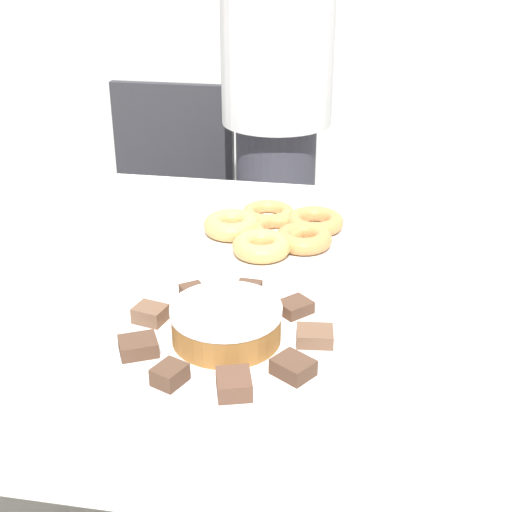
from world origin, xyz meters
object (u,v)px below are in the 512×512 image
Objects in this scene: person_standing at (277,97)px; office_chair_left at (166,239)px; plate_cake at (227,342)px; napkin at (42,236)px; plate_donuts at (278,238)px; frosted_cake at (226,323)px.

person_standing reaches higher than office_chair_left.
office_chair_left reaches higher than plate_cake.
plate_donuts is at bearing 8.05° from napkin.
office_chair_left is at bearing 124.45° from plate_donuts.
office_chair_left reaches higher than napkin.
plate_donuts is 0.50m from napkin.
plate_cake is 1.17× the size of plate_donuts.
office_chair_left is (-0.37, 0.05, -0.49)m from person_standing.
napkin is (-0.47, 0.34, -0.04)m from frosted_cake.
office_chair_left is 0.82m from napkin.
plate_donuts is 0.41m from frosted_cake.
napkin is at bearing 144.46° from frosted_cake.
plate_donuts reaches higher than napkin.
plate_cake is 0.03m from frosted_cake.
frosted_cake is at bearing -93.26° from plate_donuts.
frosted_cake reaches higher than plate_cake.
napkin is at bearing 144.46° from plate_cake.
plate_donuts is at bearing -81.08° from person_standing.
plate_cake is 0.41m from plate_donuts.
office_chair_left is 1.23m from frosted_cake.
frosted_cake is (0.44, -1.08, 0.38)m from office_chair_left.
person_standing is 9.76× the size of frosted_cake.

